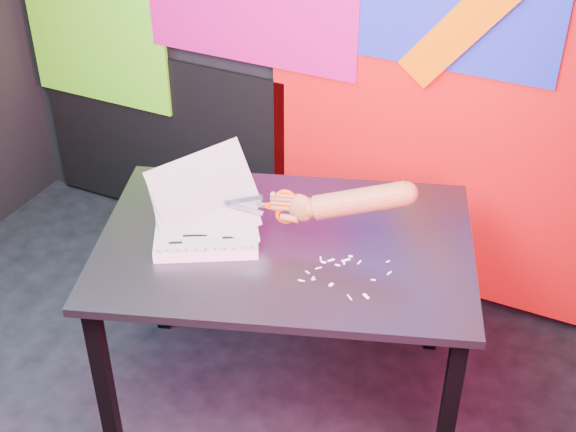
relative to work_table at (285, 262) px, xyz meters
The scene contains 7 objects.
room 0.97m from the work_table, 116.34° to the right, with size 3.01×3.01×2.71m.
backdrop 0.93m from the work_table, 106.29° to the left, with size 2.88×0.05×2.08m.
work_table is the anchor object (origin of this frame).
printout_stack 0.29m from the work_table, 157.97° to the right, with size 0.42×0.38×0.33m.
scissors 0.22m from the work_table, behind, with size 0.22×0.08×0.13m.
hand_forearm 0.33m from the work_table, 19.52° to the left, with size 0.44×0.18×0.17m.
paper_clippings 0.25m from the work_table, 17.64° to the right, with size 0.25×0.23×0.00m.
Camera 1 is at (1.23, -1.30, 2.33)m, focal length 50.00 mm.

